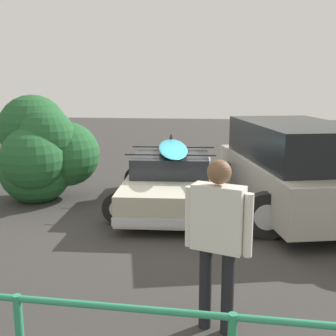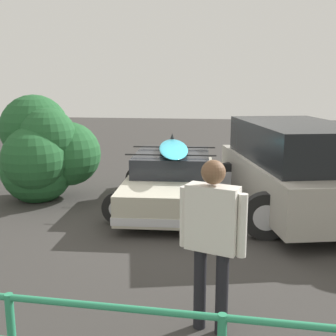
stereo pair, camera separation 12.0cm
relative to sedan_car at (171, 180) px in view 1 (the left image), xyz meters
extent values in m
cube|color=#383533|center=(-0.46, 0.84, -0.57)|extent=(44.00, 44.00, 0.02)
cube|color=silver|center=(-1.24, 0.04, -0.56)|extent=(0.12, 4.90, 0.00)
cube|color=#B7B29E|center=(0.00, 0.04, -0.11)|extent=(1.91, 3.97, 0.55)
cube|color=#23262B|center=(0.01, -0.12, 0.37)|extent=(1.61, 1.94, 0.40)
cube|color=silver|center=(-0.08, 1.95, -0.27)|extent=(1.77, 0.18, 0.14)
cube|color=silver|center=(0.08, -1.87, -0.27)|extent=(1.77, 0.18, 0.14)
cylinder|color=black|center=(-0.94, 1.21, -0.25)|extent=(0.62, 0.18, 0.62)
cylinder|color=#B7B7BC|center=(-0.94, 1.21, -0.25)|extent=(0.34, 0.19, 0.34)
cylinder|color=black|center=(0.83, 1.28, -0.25)|extent=(0.62, 0.18, 0.62)
cylinder|color=#B7B7BC|center=(0.83, 1.28, -0.25)|extent=(0.34, 0.19, 0.34)
cylinder|color=black|center=(-0.83, -1.21, -0.25)|extent=(0.62, 0.18, 0.62)
cylinder|color=#B7B7BC|center=(-0.83, -1.21, -0.25)|extent=(0.34, 0.19, 0.34)
cylinder|color=black|center=(0.94, -1.13, -0.25)|extent=(0.62, 0.18, 0.62)
cylinder|color=#B7B7BC|center=(0.94, -1.13, -0.25)|extent=(0.34, 0.19, 0.34)
cylinder|color=black|center=(-0.02, 0.40, 0.61)|extent=(1.82, 0.11, 0.03)
cylinder|color=black|center=(0.03, -0.63, 0.61)|extent=(1.82, 0.11, 0.03)
ellipsoid|color=#33B7D6|center=(-0.02, -0.11, 0.67)|extent=(0.96, 2.73, 0.09)
cone|color=black|center=(0.13, -1.17, 0.78)|extent=(0.10, 0.10, 0.14)
cube|color=#9E998E|center=(-2.47, 0.23, 0.11)|extent=(2.85, 4.64, 0.82)
cube|color=black|center=(-2.47, 0.23, 0.89)|extent=(2.49, 3.68, 0.74)
cylinder|color=black|center=(-1.97, -1.97, 0.21)|extent=(0.74, 0.33, 0.72)
cylinder|color=black|center=(-1.79, 1.71, -0.16)|extent=(0.80, 0.22, 0.80)
cylinder|color=#B7B7BC|center=(-1.79, 1.71, -0.16)|extent=(0.44, 0.23, 0.44)
cylinder|color=black|center=(-3.16, -1.25, -0.16)|extent=(0.80, 0.22, 0.80)
cylinder|color=#B7B7BC|center=(-3.16, -1.25, -0.16)|extent=(0.44, 0.23, 0.44)
cylinder|color=black|center=(-1.22, -0.81, -0.16)|extent=(0.80, 0.22, 0.80)
cylinder|color=#B7B7BC|center=(-1.22, -0.81, -0.16)|extent=(0.44, 0.23, 0.44)
cylinder|color=black|center=(-1.06, 4.54, -0.10)|extent=(0.13, 0.13, 0.91)
cylinder|color=black|center=(-0.83, 4.46, -0.10)|extent=(0.13, 0.13, 0.91)
cube|color=silver|center=(-0.95, 4.50, 0.69)|extent=(0.57, 0.37, 0.68)
sphere|color=brown|center=(-0.95, 4.50, 1.17)|extent=(0.25, 0.25, 0.25)
cylinder|color=silver|center=(-1.24, 4.61, 0.66)|extent=(0.09, 0.09, 0.64)
cylinder|color=silver|center=(-0.65, 4.40, 0.66)|extent=(0.09, 0.09, 0.64)
cylinder|color=#2D9366|center=(-0.20, 5.70, 0.34)|extent=(8.57, 0.47, 0.06)
cylinder|color=brown|center=(2.84, -0.12, -0.32)|extent=(0.28, 0.28, 0.47)
sphere|color=#235B2D|center=(2.91, -0.27, 0.13)|extent=(0.98, 0.98, 0.98)
sphere|color=#235B2D|center=(2.39, -0.42, 0.44)|extent=(1.44, 1.44, 1.44)
sphere|color=#235B2D|center=(3.03, -0.12, 0.16)|extent=(1.60, 1.60, 1.60)
sphere|color=#235B2D|center=(3.14, -0.38, 0.79)|extent=(1.18, 1.18, 1.18)
sphere|color=#235B2D|center=(3.17, -0.42, 0.99)|extent=(1.53, 1.53, 1.53)
sphere|color=#235B2D|center=(2.90, 0.26, 0.45)|extent=(1.37, 1.37, 1.37)
sphere|color=#235B2D|center=(2.71, -0.05, 0.88)|extent=(1.24, 1.24, 1.24)
camera|label=1|loc=(-0.90, 8.59, 2.05)|focal=45.00mm
camera|label=2|loc=(-1.02, 8.58, 2.05)|focal=45.00mm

